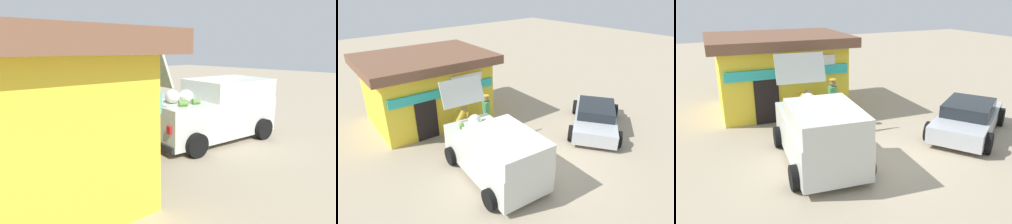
% 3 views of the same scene
% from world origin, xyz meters
% --- Properties ---
extents(ground_plane, '(60.00, 60.00, 0.00)m').
position_xyz_m(ground_plane, '(0.00, 0.00, 0.00)').
color(ground_plane, tan).
extents(storefront_bar, '(5.87, 4.72, 3.08)m').
position_xyz_m(storefront_bar, '(-0.95, 6.24, 1.60)').
color(storefront_bar, yellow).
rests_on(storefront_bar, ground_plane).
extents(delivery_van, '(2.58, 4.56, 2.81)m').
position_xyz_m(delivery_van, '(-1.36, 0.65, 0.93)').
color(delivery_van, silver).
rests_on(delivery_van, ground_plane).
extents(parked_sedan, '(4.35, 3.70, 1.14)m').
position_xyz_m(parked_sedan, '(4.15, 0.50, 0.55)').
color(parked_sedan, '#B2B7BC').
rests_on(parked_sedan, ground_plane).
extents(vendor_standing, '(0.48, 0.48, 1.75)m').
position_xyz_m(vendor_standing, '(0.22, 3.28, 1.01)').
color(vendor_standing, '#726047').
rests_on(vendor_standing, ground_plane).
extents(customer_bending, '(0.74, 0.64, 1.39)m').
position_xyz_m(customer_bending, '(-0.98, 3.47, 0.84)').
color(customer_bending, '#726047').
rests_on(customer_bending, ground_plane).
extents(unloaded_banana_pile, '(0.82, 0.90, 0.48)m').
position_xyz_m(unloaded_banana_pile, '(-1.04, 3.47, 0.23)').
color(unloaded_banana_pile, silver).
rests_on(unloaded_banana_pile, ground_plane).
extents(paint_bucket, '(0.33, 0.33, 0.32)m').
position_xyz_m(paint_bucket, '(1.22, 3.13, 0.16)').
color(paint_bucket, blue).
rests_on(paint_bucket, ground_plane).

